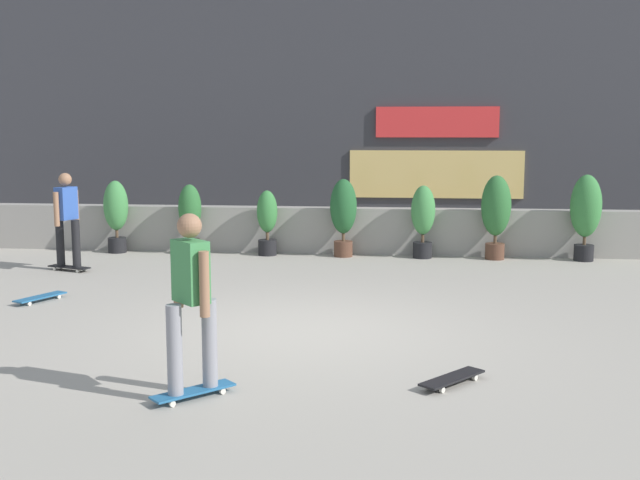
{
  "coord_description": "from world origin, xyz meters",
  "views": [
    {
      "loc": [
        1.15,
        -9.05,
        2.43
      ],
      "look_at": [
        0.0,
        1.5,
        0.9
      ],
      "focal_mm": 43.12,
      "sensor_mm": 36.0,
      "label": 1
    }
  ],
  "objects_px": {
    "potted_plant_3": "(343,212)",
    "skater_foreground": "(191,297)",
    "skater_by_wall_right": "(67,217)",
    "skateboard_near_camera": "(40,297)",
    "potted_plant_5": "(496,210)",
    "potted_plant_2": "(267,220)",
    "potted_plant_6": "(586,210)",
    "potted_plant_1": "(190,215)",
    "potted_plant_4": "(423,217)",
    "potted_plant_0": "(116,211)",
    "skateboard_aside": "(452,378)"
  },
  "relations": [
    {
      "from": "potted_plant_2",
      "to": "potted_plant_1",
      "type": "bearing_deg",
      "value": 180.0
    },
    {
      "from": "potted_plant_3",
      "to": "skater_by_wall_right",
      "type": "bearing_deg",
      "value": -156.25
    },
    {
      "from": "skateboard_near_camera",
      "to": "skateboard_aside",
      "type": "xyz_separation_m",
      "value": [
        5.62,
        -3.01,
        0.0
      ]
    },
    {
      "from": "potted_plant_6",
      "to": "skater_by_wall_right",
      "type": "bearing_deg",
      "value": -167.45
    },
    {
      "from": "potted_plant_3",
      "to": "skater_foreground",
      "type": "height_order",
      "value": "skater_foreground"
    },
    {
      "from": "potted_plant_4",
      "to": "potted_plant_1",
      "type": "bearing_deg",
      "value": 180.0
    },
    {
      "from": "potted_plant_2",
      "to": "skateboard_aside",
      "type": "distance_m",
      "value": 8.05
    },
    {
      "from": "potted_plant_0",
      "to": "potted_plant_3",
      "type": "relative_size",
      "value": 0.96
    },
    {
      "from": "skateboard_aside",
      "to": "skater_by_wall_right",
      "type": "bearing_deg",
      "value": 139.33
    },
    {
      "from": "potted_plant_1",
      "to": "potted_plant_5",
      "type": "relative_size",
      "value": 0.86
    },
    {
      "from": "potted_plant_5",
      "to": "skateboard_near_camera",
      "type": "bearing_deg",
      "value": -147.41
    },
    {
      "from": "potted_plant_2",
      "to": "skater_foreground",
      "type": "height_order",
      "value": "skater_foreground"
    },
    {
      "from": "skater_foreground",
      "to": "potted_plant_3",
      "type": "bearing_deg",
      "value": 84.74
    },
    {
      "from": "potted_plant_0",
      "to": "skater_by_wall_right",
      "type": "bearing_deg",
      "value": -92.64
    },
    {
      "from": "potted_plant_6",
      "to": "potted_plant_3",
      "type": "bearing_deg",
      "value": 180.0
    },
    {
      "from": "skater_by_wall_right",
      "to": "skateboard_aside",
      "type": "distance_m",
      "value": 8.28
    },
    {
      "from": "potted_plant_5",
      "to": "skater_by_wall_right",
      "type": "bearing_deg",
      "value": -164.83
    },
    {
      "from": "potted_plant_2",
      "to": "potted_plant_6",
      "type": "xyz_separation_m",
      "value": [
        5.99,
        -0.0,
        0.25
      ]
    },
    {
      "from": "potted_plant_1",
      "to": "potted_plant_5",
      "type": "height_order",
      "value": "potted_plant_5"
    },
    {
      "from": "potted_plant_0",
      "to": "potted_plant_4",
      "type": "height_order",
      "value": "potted_plant_0"
    },
    {
      "from": "potted_plant_6",
      "to": "skater_by_wall_right",
      "type": "height_order",
      "value": "skater_by_wall_right"
    },
    {
      "from": "potted_plant_3",
      "to": "potted_plant_4",
      "type": "distance_m",
      "value": 1.52
    },
    {
      "from": "potted_plant_1",
      "to": "potted_plant_4",
      "type": "height_order",
      "value": "potted_plant_4"
    },
    {
      "from": "potted_plant_1",
      "to": "skateboard_aside",
      "type": "bearing_deg",
      "value": -57.84
    },
    {
      "from": "potted_plant_6",
      "to": "skater_by_wall_right",
      "type": "relative_size",
      "value": 0.95
    },
    {
      "from": "potted_plant_1",
      "to": "potted_plant_6",
      "type": "height_order",
      "value": "potted_plant_6"
    },
    {
      "from": "potted_plant_1",
      "to": "skateboard_aside",
      "type": "xyz_separation_m",
      "value": [
        4.65,
        -7.4,
        -0.72
      ]
    },
    {
      "from": "potted_plant_3",
      "to": "skater_foreground",
      "type": "relative_size",
      "value": 0.88
    },
    {
      "from": "potted_plant_3",
      "to": "potted_plant_6",
      "type": "distance_m",
      "value": 4.51
    },
    {
      "from": "potted_plant_4",
      "to": "potted_plant_5",
      "type": "bearing_deg",
      "value": 0.0
    },
    {
      "from": "potted_plant_0",
      "to": "potted_plant_6",
      "type": "distance_m",
      "value": 9.03
    },
    {
      "from": "skater_foreground",
      "to": "skateboard_near_camera",
      "type": "bearing_deg",
      "value": 131.69
    },
    {
      "from": "potted_plant_3",
      "to": "skateboard_aside",
      "type": "bearing_deg",
      "value": -77.55
    },
    {
      "from": "skater_by_wall_right",
      "to": "potted_plant_4",
      "type": "bearing_deg",
      "value": 18.32
    },
    {
      "from": "potted_plant_1",
      "to": "skateboard_near_camera",
      "type": "height_order",
      "value": "potted_plant_1"
    },
    {
      "from": "potted_plant_2",
      "to": "potted_plant_3",
      "type": "distance_m",
      "value": 1.49
    },
    {
      "from": "potted_plant_5",
      "to": "potted_plant_2",
      "type": "bearing_deg",
      "value": 180.0
    },
    {
      "from": "skateboard_aside",
      "to": "potted_plant_3",
      "type": "bearing_deg",
      "value": 102.45
    },
    {
      "from": "potted_plant_5",
      "to": "potted_plant_0",
      "type": "bearing_deg",
      "value": 180.0
    },
    {
      "from": "potted_plant_2",
      "to": "potted_plant_3",
      "type": "height_order",
      "value": "potted_plant_3"
    },
    {
      "from": "potted_plant_0",
      "to": "potted_plant_5",
      "type": "relative_size",
      "value": 0.9
    },
    {
      "from": "skater_by_wall_right",
      "to": "skateboard_near_camera",
      "type": "relative_size",
      "value": 2.09
    },
    {
      "from": "potted_plant_1",
      "to": "skater_by_wall_right",
      "type": "bearing_deg",
      "value": -128.17
    },
    {
      "from": "potted_plant_3",
      "to": "potted_plant_5",
      "type": "relative_size",
      "value": 0.94
    },
    {
      "from": "potted_plant_4",
      "to": "potted_plant_6",
      "type": "distance_m",
      "value": 2.99
    },
    {
      "from": "skater_by_wall_right",
      "to": "potted_plant_5",
      "type": "bearing_deg",
      "value": 15.17
    },
    {
      "from": "potted_plant_6",
      "to": "skater_foreground",
      "type": "xyz_separation_m",
      "value": [
        -5.24,
        -8.03,
        -0.0
      ]
    },
    {
      "from": "potted_plant_4",
      "to": "potted_plant_6",
      "type": "height_order",
      "value": "potted_plant_6"
    },
    {
      "from": "potted_plant_5",
      "to": "skater_foreground",
      "type": "xyz_separation_m",
      "value": [
        -3.61,
        -8.03,
        0.01
      ]
    },
    {
      "from": "potted_plant_0",
      "to": "potted_plant_3",
      "type": "distance_m",
      "value": 4.52
    }
  ]
}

